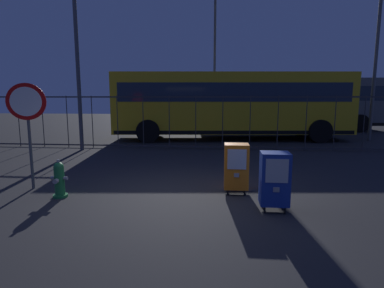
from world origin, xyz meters
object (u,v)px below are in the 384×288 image
bus_near (231,102)px  bus_far (288,101)px  street_light_near_right (75,15)px  newspaper_box_primary (275,178)px  stop_sign (27,114)px  fire_hydrant (59,180)px  street_light_near_left (377,47)px  newspaper_box_secondary (236,166)px  street_light_far_left (215,45)px

bus_near → bus_far: (3.48, 4.43, 0.00)m
bus_far → street_light_near_right: size_ratio=1.27×
newspaper_box_primary → stop_sign: stop_sign is taller
fire_hydrant → street_light_near_left: street_light_near_left is taller
newspaper_box_secondary → street_light_near_right: size_ratio=0.12×
fire_hydrant → bus_far: bearing=62.2°
stop_sign → bus_far: (7.91, 12.88, 0.11)m
bus_far → street_light_near_left: 5.66m
newspaper_box_primary → newspaper_box_secondary: same height
newspaper_box_secondary → bus_far: 13.37m
newspaper_box_primary → newspaper_box_secondary: (-0.60, 0.91, 0.00)m
fire_hydrant → stop_sign: stop_sign is taller
newspaper_box_secondary → street_light_near_left: 11.23m
stop_sign → street_light_far_left: size_ratio=0.26×
newspaper_box_primary → street_light_near_right: bearing=136.6°
newspaper_box_secondary → stop_sign: stop_sign is taller
stop_sign → newspaper_box_secondary: bearing=0.7°
street_light_near_left → street_light_far_left: (-7.13, 4.06, 0.85)m
newspaper_box_primary → newspaper_box_secondary: bearing=123.6°
street_light_near_left → street_light_near_right: (-11.85, -3.70, 0.68)m
bus_near → stop_sign: bearing=-123.2°
street_light_near_right → street_light_far_left: 9.08m
bus_near → bus_far: 5.63m
bus_near → street_light_near_left: 6.71m
fire_hydrant → newspaper_box_secondary: 3.49m
fire_hydrant → bus_near: bearing=68.3°
bus_far → street_light_near_right: 12.47m
newspaper_box_primary → bus_near: size_ratio=0.10×
street_light_near_left → street_light_near_right: street_light_near_right is taller
stop_sign → street_light_far_left: 13.56m
stop_sign → bus_far: bus_far is taller
street_light_near_left → stop_sign: bearing=-141.3°
fire_hydrant → street_light_near_right: street_light_near_right is taller
fire_hydrant → stop_sign: bearing=150.7°
street_light_near_right → newspaper_box_primary: bearing=-43.4°
bus_near → street_light_near_left: (6.27, 0.14, 2.40)m
bus_near → fire_hydrant: bearing=-117.2°
fire_hydrant → street_light_far_left: size_ratio=0.09×
street_light_near_right → bus_far: bearing=41.4°
newspaper_box_primary → bus_near: (-0.48, 9.30, 1.14)m
street_light_near_left → street_light_far_left: street_light_far_left is taller
bus_near → street_light_near_right: bearing=-153.0°
fire_hydrant → newspaper_box_primary: newspaper_box_primary is taller
stop_sign → street_light_far_left: street_light_far_left is taller
newspaper_box_primary → bus_far: (2.99, 13.74, 1.14)m
newspaper_box_secondary → stop_sign: (-4.31, -0.06, 1.03)m
bus_near → street_light_far_left: 5.38m
stop_sign → street_light_near_left: size_ratio=0.31×
street_light_near_right → street_light_far_left: size_ratio=0.96×
bus_near → street_light_near_left: bearing=-4.2°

